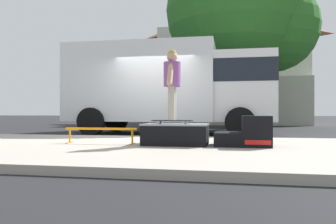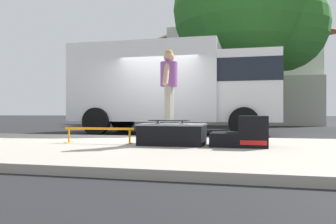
% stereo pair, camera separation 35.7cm
% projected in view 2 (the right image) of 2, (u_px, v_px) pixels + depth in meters
% --- Properties ---
extents(ground_plane, '(140.00, 140.00, 0.00)m').
position_uv_depth(ground_plane, '(149.00, 139.00, 9.34)').
color(ground_plane, black).
extents(sidewalk_slab, '(50.00, 5.00, 0.12)m').
position_uv_depth(sidewalk_slab, '(104.00, 148.00, 6.42)').
color(sidewalk_slab, '#A8A093').
rests_on(sidewalk_slab, ground).
extents(skate_box, '(1.23, 0.82, 0.40)m').
position_uv_depth(skate_box, '(173.00, 134.00, 6.38)').
color(skate_box, black).
rests_on(skate_box, sidewalk_slab).
extents(kicker_ramp, '(1.01, 0.75, 0.56)m').
position_uv_depth(kicker_ramp, '(244.00, 134.00, 6.07)').
color(kicker_ramp, black).
rests_on(kicker_ramp, sidewalk_slab).
extents(grind_rail, '(1.48, 0.28, 0.32)m').
position_uv_depth(grind_rail, '(99.00, 131.00, 6.69)').
color(grind_rail, orange).
rests_on(grind_rail, sidewalk_slab).
extents(skateboard, '(0.79, 0.25, 0.07)m').
position_uv_depth(skateboard, '(169.00, 121.00, 6.39)').
color(skateboard, black).
rests_on(skateboard, skate_box).
extents(skater_kid, '(0.33, 0.70, 1.36)m').
position_uv_depth(skater_kid, '(169.00, 79.00, 6.39)').
color(skater_kid, '#B7AD99').
rests_on(skater_kid, skateboard).
extents(box_truck, '(6.91, 2.63, 3.05)m').
position_uv_depth(box_truck, '(175.00, 85.00, 11.42)').
color(box_truck, silver).
rests_on(box_truck, ground).
extents(street_tree_main, '(6.68, 6.07, 8.29)m').
position_uv_depth(street_tree_main, '(250.00, 14.00, 14.66)').
color(street_tree_main, brown).
rests_on(street_tree_main, ground).
extents(house_behind, '(9.54, 8.23, 8.40)m').
position_uv_depth(house_behind, '(242.00, 62.00, 23.01)').
color(house_behind, silver).
rests_on(house_behind, ground).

